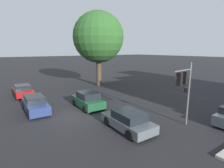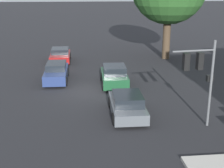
{
  "view_description": "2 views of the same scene",
  "coord_description": "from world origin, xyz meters",
  "px_view_note": "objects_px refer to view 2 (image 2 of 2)",
  "views": [
    {
      "loc": [
        14.03,
        -5.37,
        5.62
      ],
      "look_at": [
        0.66,
        3.91,
        2.43
      ],
      "focal_mm": 28.0,
      "sensor_mm": 36.0,
      "label": 1
    },
    {
      "loc": [
        22.13,
        -0.42,
        7.33
      ],
      "look_at": [
        2.19,
        1.65,
        1.08
      ],
      "focal_mm": 50.0,
      "sensor_mm": 36.0,
      "label": 2
    }
  ],
  "objects_px": {
    "crossing_car_0": "(114,76)",
    "crossing_car_2": "(60,55)",
    "traffic_signal": "(199,68)",
    "crossing_car_3": "(56,72)",
    "crossing_car_1": "(127,105)"
  },
  "relations": [
    {
      "from": "crossing_car_0",
      "to": "crossing_car_2",
      "type": "xyz_separation_m",
      "value": [
        -8.55,
        -4.62,
        -0.07
      ]
    },
    {
      "from": "traffic_signal",
      "to": "crossing_car_2",
      "type": "distance_m",
      "value": 18.67
    },
    {
      "from": "crossing_car_2",
      "to": "crossing_car_3",
      "type": "relative_size",
      "value": 0.92
    },
    {
      "from": "crossing_car_2",
      "to": "crossing_car_3",
      "type": "distance_m",
      "value": 6.86
    },
    {
      "from": "crossing_car_0",
      "to": "crossing_car_3",
      "type": "relative_size",
      "value": 0.89
    },
    {
      "from": "crossing_car_1",
      "to": "crossing_car_2",
      "type": "relative_size",
      "value": 1.01
    },
    {
      "from": "traffic_signal",
      "to": "crossing_car_3",
      "type": "distance_m",
      "value": 12.92
    },
    {
      "from": "crossing_car_0",
      "to": "crossing_car_2",
      "type": "distance_m",
      "value": 9.72
    },
    {
      "from": "crossing_car_0",
      "to": "crossing_car_3",
      "type": "distance_m",
      "value": 4.86
    },
    {
      "from": "crossing_car_2",
      "to": "crossing_car_3",
      "type": "height_order",
      "value": "crossing_car_3"
    },
    {
      "from": "traffic_signal",
      "to": "crossing_car_3",
      "type": "height_order",
      "value": "traffic_signal"
    },
    {
      "from": "traffic_signal",
      "to": "crossing_car_1",
      "type": "xyz_separation_m",
      "value": [
        -1.96,
        -3.44,
        -2.64
      ]
    },
    {
      "from": "traffic_signal",
      "to": "crossing_car_3",
      "type": "relative_size",
      "value": 1.03
    },
    {
      "from": "crossing_car_0",
      "to": "crossing_car_2",
      "type": "relative_size",
      "value": 0.97
    },
    {
      "from": "traffic_signal",
      "to": "crossing_car_2",
      "type": "bearing_deg",
      "value": 18.74
    }
  ]
}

